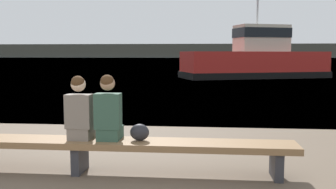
% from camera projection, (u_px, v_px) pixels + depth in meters
% --- Properties ---
extents(water_surface, '(240.00, 240.00, 0.00)m').
position_uv_depth(water_surface, '(200.00, 59.00, 127.79)').
color(water_surface, '#426B8E').
rests_on(water_surface, ground).
extents(far_shoreline, '(600.00, 12.00, 5.96)m').
position_uv_depth(far_shoreline, '(201.00, 51.00, 167.46)').
color(far_shoreline, '#4C4C42').
rests_on(far_shoreline, ground).
extents(bench_main, '(6.28, 0.55, 0.49)m').
position_uv_depth(bench_main, '(80.00, 145.00, 5.50)').
color(bench_main, brown).
rests_on(bench_main, ground).
extents(person_left, '(0.37, 0.43, 0.94)m').
position_uv_depth(person_left, '(80.00, 112.00, 5.46)').
color(person_left, '#70665B').
rests_on(person_left, bench_main).
extents(person_right, '(0.37, 0.43, 0.96)m').
position_uv_depth(person_right, '(109.00, 112.00, 5.42)').
color(person_right, '#2D4C3D').
rests_on(person_right, bench_main).
extents(shopping_bag, '(0.28, 0.19, 0.24)m').
position_uv_depth(shopping_bag, '(140.00, 132.00, 5.42)').
color(shopping_bag, '#232328').
rests_on(shopping_bag, bench_main).
extents(tugboat_red, '(11.11, 6.87, 6.87)m').
position_uv_depth(tugboat_red, '(255.00, 61.00, 27.21)').
color(tugboat_red, red).
rests_on(tugboat_red, water_surface).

